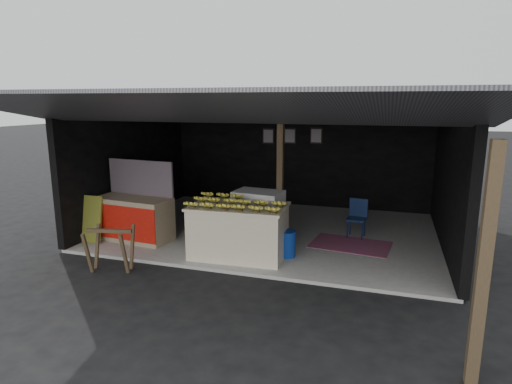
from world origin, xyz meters
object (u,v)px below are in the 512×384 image
(banana_table, at_px, (239,231))
(water_barrel, at_px, (287,245))
(sawhorse, at_px, (110,245))
(neighbor_stall, at_px, (134,216))
(white_crate, at_px, (258,217))
(plastic_chair, at_px, (357,215))

(banana_table, relative_size, water_barrel, 3.90)
(sawhorse, bearing_deg, neighbor_stall, 95.04)
(white_crate, xyz_separation_m, water_barrel, (0.75, -0.66, -0.29))
(white_crate, distance_m, plastic_chair, 2.09)
(banana_table, height_order, white_crate, white_crate)
(neighbor_stall, xyz_separation_m, plastic_chair, (4.33, 1.56, -0.02))
(white_crate, relative_size, plastic_chair, 1.31)
(neighbor_stall, xyz_separation_m, water_barrel, (3.21, -0.05, -0.25))
(water_barrel, height_order, plastic_chair, plastic_chair)
(sawhorse, bearing_deg, white_crate, 33.24)
(banana_table, height_order, neighbor_stall, neighbor_stall)
(white_crate, bearing_deg, water_barrel, -35.13)
(white_crate, xyz_separation_m, sawhorse, (-1.96, -2.10, -0.10))
(neighbor_stall, height_order, sawhorse, neighbor_stall)
(white_crate, relative_size, water_barrel, 2.29)
(white_crate, height_order, plastic_chair, white_crate)
(banana_table, distance_m, water_barrel, 0.91)
(neighbor_stall, xyz_separation_m, sawhorse, (0.50, -1.48, -0.07))
(plastic_chair, bearing_deg, sawhorse, -134.92)
(banana_table, relative_size, sawhorse, 2.20)
(white_crate, distance_m, water_barrel, 1.04)
(water_barrel, bearing_deg, white_crate, 138.60)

